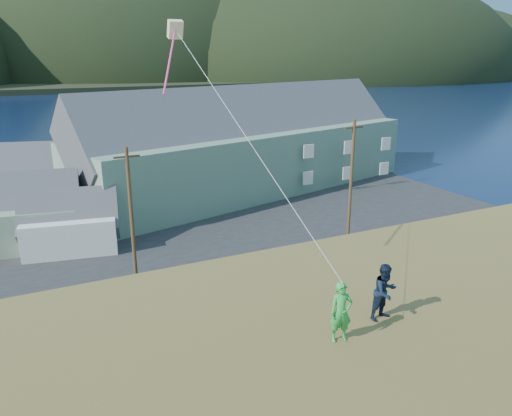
{
  "coord_description": "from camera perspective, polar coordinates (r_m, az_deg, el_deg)",
  "views": [
    {
      "loc": [
        -5.91,
        -28.55,
        14.54
      ],
      "look_at": [
        2.18,
        -12.06,
        8.8
      ],
      "focal_mm": 35.0,
      "sensor_mm": 36.0,
      "label": 1
    }
  ],
  "objects": [
    {
      "name": "kite_flyer_navy",
      "position": [
        14.82,
        14.53,
        -9.27
      ],
      "size": [
        0.89,
        0.74,
        1.68
      ],
      "primitive_type": "imported",
      "rotation": [
        0.0,
        0.0,
        0.13
      ],
      "color": "#111C31",
      "rests_on": "hillside"
    },
    {
      "name": "far_shore",
      "position": [
        358.85,
        -25.92,
        13.51
      ],
      "size": [
        900.0,
        320.0,
        2.0
      ],
      "primitive_type": "cube",
      "color": "black",
      "rests_on": "ground"
    },
    {
      "name": "kite_rig",
      "position": [
        16.58,
        -9.06,
        18.72
      ],
      "size": [
        1.68,
        3.53,
        9.42
      ],
      "color": "#FAE7BE",
      "rests_on": "ground"
    },
    {
      "name": "far_hills",
      "position": [
        310.96,
        -19.03,
        14.13
      ],
      "size": [
        760.0,
        265.0,
        143.0
      ],
      "color": "black",
      "rests_on": "ground"
    },
    {
      "name": "ground",
      "position": [
        32.58,
        -13.07,
        -9.65
      ],
      "size": [
        900.0,
        900.0,
        0.0
      ],
      "primitive_type": "plane",
      "color": "#0A1638",
      "rests_on": "ground"
    },
    {
      "name": "waterfront_lot",
      "position": [
        48.16,
        -17.84,
        -1.01
      ],
      "size": [
        72.0,
        36.0,
        0.12
      ],
      "primitive_type": "cube",
      "color": "#28282B",
      "rests_on": "ground"
    },
    {
      "name": "shed_palegreen_far",
      "position": [
        53.43,
        -25.65,
        3.05
      ],
      "size": [
        12.6,
        9.09,
        7.64
      ],
      "rotation": [
        0.0,
        0.0,
        -0.26
      ],
      "color": "slate",
      "rests_on": "waterfront_lot"
    },
    {
      "name": "utility_poles",
      "position": [
        31.91,
        -16.52,
        -1.05
      ],
      "size": [
        37.93,
        0.24,
        9.71
      ],
      "color": "#47331E",
      "rests_on": "waterfront_lot"
    },
    {
      "name": "grass_strip",
      "position": [
        30.82,
        -12.19,
        -11.12
      ],
      "size": [
        110.0,
        8.0,
        0.1
      ],
      "primitive_type": "cube",
      "color": "#4C3D19",
      "rests_on": "ground"
    },
    {
      "name": "shed_palegreen_near",
      "position": [
        42.81,
        -25.71,
        -0.6
      ],
      "size": [
        10.33,
        7.35,
        6.93
      ],
      "rotation": [
        0.0,
        0.0,
        -0.15
      ],
      "color": "gray",
      "rests_on": "waterfront_lot"
    },
    {
      "name": "wharf",
      "position": [
        69.98,
        -25.69,
        4.01
      ],
      "size": [
        26.0,
        14.0,
        0.9
      ],
      "primitive_type": "cube",
      "color": "gray",
      "rests_on": "ground"
    },
    {
      "name": "lodge",
      "position": [
        54.21,
        -0.69,
        7.46
      ],
      "size": [
        40.2,
        20.01,
        13.63
      ],
      "rotation": [
        0.0,
        0.0,
        0.25
      ],
      "color": "slate",
      "rests_on": "waterfront_lot"
    },
    {
      "name": "kite_flyer_green",
      "position": [
        13.53,
        9.69,
        -11.66
      ],
      "size": [
        0.68,
        0.53,
        1.67
      ],
      "primitive_type": "imported",
      "rotation": [
        0.0,
        0.0,
        -0.24
      ],
      "color": "green",
      "rests_on": "hillside"
    },
    {
      "name": "shed_white",
      "position": [
        40.42,
        -20.49,
        -1.56
      ],
      "size": [
        7.88,
        5.94,
        5.68
      ],
      "rotation": [
        0.0,
        0.0,
        -0.18
      ],
      "color": "white",
      "rests_on": "waterfront_lot"
    }
  ]
}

